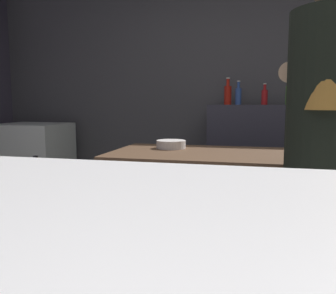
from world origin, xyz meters
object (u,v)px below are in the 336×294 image
at_px(bottle_vinegar, 265,96).
at_px(bottle_soy, 290,94).
at_px(mini_fridge, 34,173).
at_px(mixing_bowl, 171,144).
at_px(bottle_olive_oil, 238,95).
at_px(bartender, 332,151).
at_px(bottle_hot_sauce, 228,94).

relative_size(bottle_vinegar, bottle_soy, 0.81).
height_order(mini_fridge, mixing_bowl, mini_fridge).
bearing_deg(mixing_bowl, bottle_olive_oil, 76.36).
bearing_deg(mixing_bowl, bartender, -37.38).
bearing_deg(bottle_olive_oil, bottle_soy, -17.76).
bearing_deg(bartender, bottle_olive_oil, 33.15).
bearing_deg(bottle_olive_oil, mixing_bowl, -103.64).
height_order(mixing_bowl, bottle_vinegar, bottle_vinegar).
relative_size(mini_fridge, bottle_soy, 4.31).
distance_m(mini_fridge, bottle_vinegar, 2.28).
height_order(bottle_vinegar, bottle_soy, bottle_soy).
relative_size(mixing_bowl, bottle_hot_sauce, 0.70).
relative_size(bartender, bottle_soy, 7.62).
bearing_deg(bottle_olive_oil, bartender, -76.59).
distance_m(mini_fridge, mixing_bowl, 1.98).
bearing_deg(bartender, bottle_hot_sauce, 35.90).
relative_size(bottle_vinegar, bottle_hot_sauce, 0.77).
height_order(mini_fridge, bottle_olive_oil, bottle_olive_oil).
xyz_separation_m(bottle_soy, bottle_olive_oil, (-0.42, 0.14, -0.01)).
distance_m(bartender, bottle_olive_oil, 1.90).
bearing_deg(bottle_vinegar, bottle_soy, -30.92).
distance_m(mixing_bowl, bottle_vinegar, 1.39).
distance_m(bottle_vinegar, bottle_hot_sauce, 0.31).
height_order(bartender, mixing_bowl, bartender).
bearing_deg(bartender, bottle_soy, 20.20).
distance_m(mini_fridge, bartender, 2.91).
distance_m(bartender, bottle_soy, 1.72).
xyz_separation_m(mixing_bowl, bottle_soy, (0.73, 1.13, 0.30)).
height_order(bartender, bottle_hot_sauce, bartender).
relative_size(bottle_soy, bottle_olive_oil, 1.08).
bearing_deg(bottle_vinegar, bartender, -83.29).
height_order(bartender, bottle_vinegar, bartender).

